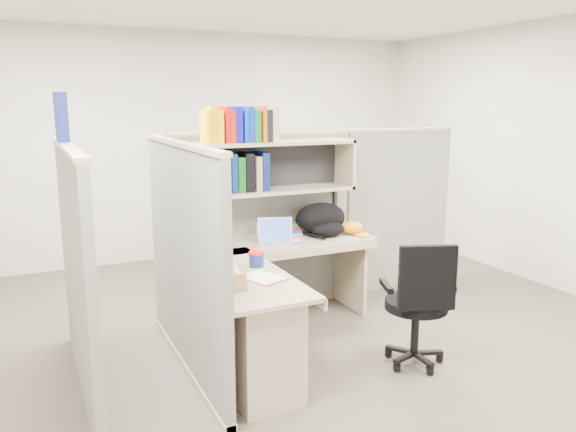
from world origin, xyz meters
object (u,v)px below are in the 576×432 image
backpack (324,219)px  task_chair (417,323)px  desk (267,314)px  laptop (276,231)px  snack_canister (256,259)px

backpack → task_chair: (0.10, -1.22, -0.53)m
desk → laptop: 0.94m
desk → snack_canister: snack_canister is taller
laptop → backpack: (0.51, 0.11, 0.03)m
desk → backpack: (0.91, 0.85, 0.43)m
laptop → task_chair: size_ratio=0.31×
laptop → snack_canister: (-0.40, -0.54, -0.05)m
desk → laptop: size_ratio=5.98×
desk → snack_canister: size_ratio=15.75×
snack_canister → desk: bearing=-91.6°
laptop → task_chair: 1.36m
desk → task_chair: (1.01, -0.37, -0.10)m
desk → task_chair: size_ratio=1.84×
laptop → snack_canister: bearing=-106.8°
desk → laptop: bearing=61.7°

